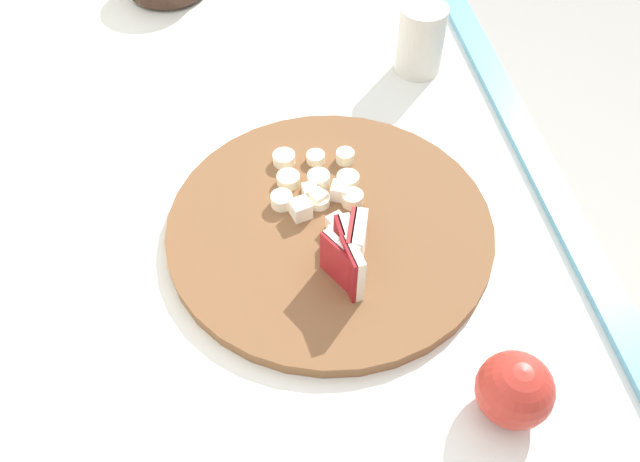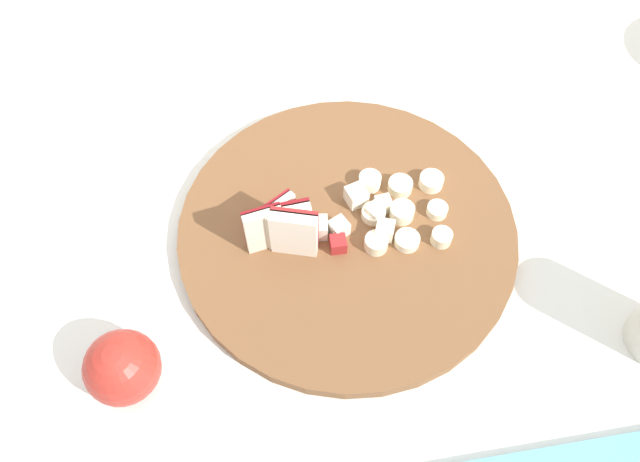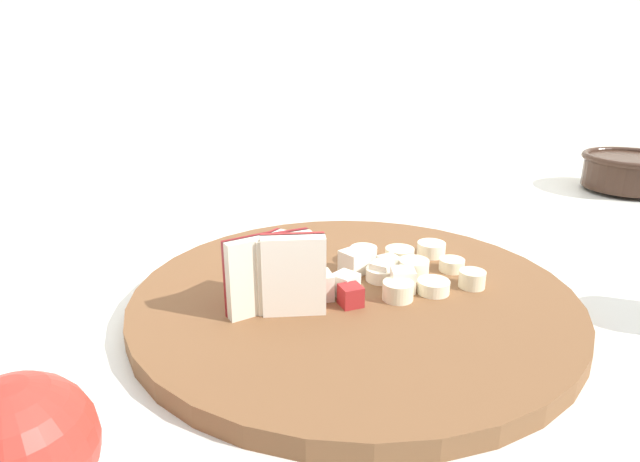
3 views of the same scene
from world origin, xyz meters
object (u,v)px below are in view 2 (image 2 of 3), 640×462
at_px(cutting_board, 347,230).
at_px(banana_slice_rows, 402,209).
at_px(apple_dice_pile, 348,220).
at_px(whole_apple, 122,367).
at_px(apple_wedge_fan, 283,226).

distance_m(cutting_board, banana_slice_rows, 0.07).
relative_size(cutting_board, apple_dice_pile, 3.78).
xyz_separation_m(cutting_board, whole_apple, (-0.24, -0.13, 0.03)).
height_order(cutting_board, banana_slice_rows, banana_slice_rows).
height_order(apple_dice_pile, banana_slice_rows, apple_dice_pile).
bearing_deg(apple_dice_pile, whole_apple, -150.88).
xyz_separation_m(apple_wedge_fan, whole_apple, (-0.17, -0.12, -0.01)).
xyz_separation_m(apple_dice_pile, banana_slice_rows, (0.06, 0.01, -0.00)).
bearing_deg(cutting_board, apple_dice_pile, 67.97).
distance_m(cutting_board, apple_dice_pile, 0.02).
distance_m(apple_wedge_fan, whole_apple, 0.21).
bearing_deg(whole_apple, cutting_board, 28.84).
distance_m(cutting_board, whole_apple, 0.27).
xyz_separation_m(apple_wedge_fan, apple_dice_pile, (0.07, 0.01, -0.02)).
bearing_deg(cutting_board, banana_slice_rows, 6.97).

